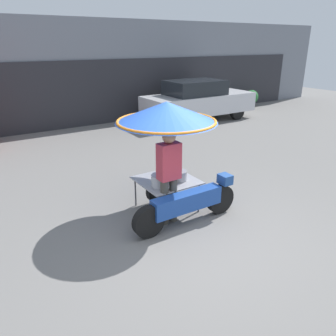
{
  "coord_description": "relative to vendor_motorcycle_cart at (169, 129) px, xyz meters",
  "views": [
    {
      "loc": [
        -3.04,
        -3.71,
        3.01
      ],
      "look_at": [
        -0.03,
        0.98,
        0.86
      ],
      "focal_mm": 35.0,
      "sensor_mm": 36.0,
      "label": 1
    }
  ],
  "objects": [
    {
      "name": "ground_plane",
      "position": [
        0.03,
        -0.96,
        -1.59
      ],
      "size": [
        36.0,
        36.0,
        0.0
      ],
      "primitive_type": "plane",
      "color": "slate"
    },
    {
      "name": "shopfront_building",
      "position": [
        0.03,
        8.41,
        0.31
      ],
      "size": [
        28.0,
        2.06,
        3.84
      ],
      "color": "gray",
      "rests_on": "ground"
    },
    {
      "name": "vendor_motorcycle_cart",
      "position": [
        0.0,
        0.0,
        0.0
      ],
      "size": [
        2.08,
        1.8,
        2.06
      ],
      "color": "black",
      "rests_on": "ground"
    },
    {
      "name": "vendor_person",
      "position": [
        -0.24,
        -0.36,
        -0.64
      ],
      "size": [
        0.38,
        0.23,
        1.69
      ],
      "color": "#4C473D",
      "rests_on": "ground"
    },
    {
      "name": "parked_car",
      "position": [
        5.15,
        5.82,
        -0.77
      ],
      "size": [
        4.63,
        1.71,
        1.61
      ],
      "color": "black",
      "rests_on": "ground"
    },
    {
      "name": "potted_plant",
      "position": [
        9.13,
        6.72,
        -1.14
      ],
      "size": [
        0.66,
        0.66,
        0.83
      ],
      "color": "#2D2D33",
      "rests_on": "ground"
    }
  ]
}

